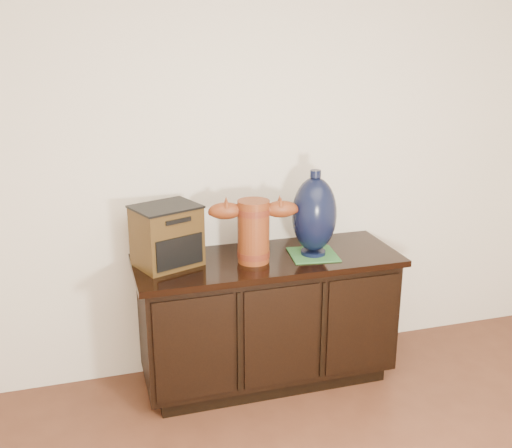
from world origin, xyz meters
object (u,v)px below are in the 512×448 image
object	(u,v)px
tv_radio	(167,236)
lamp_base	(314,215)
terracotta_vessel	(253,228)
spray_can	(258,237)
sideboard	(267,318)

from	to	relation	value
tv_radio	lamp_base	bearing A→B (deg)	-27.29
tv_radio	lamp_base	distance (m)	0.80
terracotta_vessel	lamp_base	distance (m)	0.35
tv_radio	lamp_base	size ratio (longest dim) A/B	0.84
lamp_base	spray_can	world-z (taller)	lamp_base
tv_radio	spray_can	size ratio (longest dim) A/B	2.38
tv_radio	spray_can	bearing A→B (deg)	-13.04
sideboard	terracotta_vessel	world-z (taller)	terracotta_vessel
tv_radio	lamp_base	world-z (taller)	lamp_base
terracotta_vessel	spray_can	distance (m)	0.21
terracotta_vessel	spray_can	xyz separation A→B (m)	(0.07, 0.16, -0.11)
terracotta_vessel	tv_radio	world-z (taller)	terracotta_vessel
sideboard	tv_radio	size ratio (longest dim) A/B	3.68
sideboard	tv_radio	bearing A→B (deg)	174.95
tv_radio	spray_can	distance (m)	0.53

